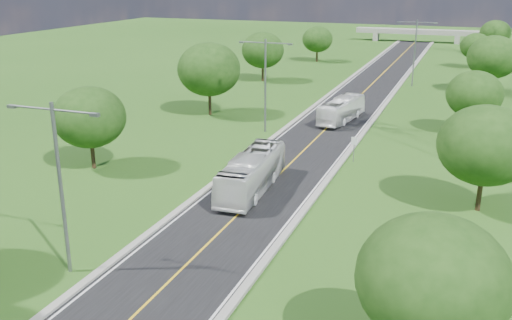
{
  "coord_description": "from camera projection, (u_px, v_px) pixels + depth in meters",
  "views": [
    {
      "loc": [
        14.61,
        -11.65,
        16.42
      ],
      "look_at": [
        -0.06,
        26.7,
        3.0
      ],
      "focal_mm": 40.0,
      "sensor_mm": 36.0,
      "label": 1
    }
  ],
  "objects": [
    {
      "name": "tree_re",
      "position": [
        476.0,
        46.0,
        103.01
      ],
      "size": [
        5.46,
        5.46,
        6.35
      ],
      "color": "black",
      "rests_on": "ground"
    },
    {
      "name": "curb_left",
      "position": [
        328.0,
        95.0,
        80.41
      ],
      "size": [
        0.5,
        150.0,
        0.22
      ],
      "primitive_type": "cube",
      "color": "gray",
      "rests_on": "ground"
    },
    {
      "name": "tree_lb",
      "position": [
        89.0,
        117.0,
        49.25
      ],
      "size": [
        6.3,
        6.3,
        7.33
      ],
      "color": "black",
      "rests_on": "ground"
    },
    {
      "name": "tree_rb",
      "position": [
        486.0,
        145.0,
        40.07
      ],
      "size": [
        6.72,
        6.72,
        7.82
      ],
      "color": "black",
      "rests_on": "ground"
    },
    {
      "name": "bus_outbound",
      "position": [
        342.0,
        110.0,
        66.17
      ],
      "size": [
        3.67,
        9.98,
        2.72
      ],
      "primitive_type": "imported",
      "rotation": [
        0.0,
        0.0,
        3.0
      ],
      "color": "white",
      "rests_on": "road"
    },
    {
      "name": "tree_ld",
      "position": [
        263.0,
        50.0,
        90.34
      ],
      "size": [
        6.72,
        6.72,
        7.82
      ],
      "color": "black",
      "rests_on": "ground"
    },
    {
      "name": "tree_rf",
      "position": [
        495.0,
        33.0,
        119.39
      ],
      "size": [
        6.3,
        6.3,
        7.33
      ],
      "color": "black",
      "rests_on": "ground"
    },
    {
      "name": "curb_right",
      "position": [
        389.0,
        100.0,
        77.52
      ],
      "size": [
        0.5,
        150.0,
        0.22
      ],
      "primitive_type": "cube",
      "color": "gray",
      "rests_on": "ground"
    },
    {
      "name": "streetlight_near_left",
      "position": [
        59.0,
        175.0,
        31.25
      ],
      "size": [
        5.9,
        0.25,
        10.0
      ],
      "color": "slate",
      "rests_on": "ground"
    },
    {
      "name": "tree_rd",
      "position": [
        493.0,
        57.0,
        80.47
      ],
      "size": [
        7.14,
        7.14,
        8.3
      ],
      "color": "black",
      "rests_on": "ground"
    },
    {
      "name": "streetlight_mid_left",
      "position": [
        265.0,
        78.0,
        60.55
      ],
      "size": [
        5.9,
        0.25,
        10.0
      ],
      "color": "slate",
      "rests_on": "ground"
    },
    {
      "name": "streetlight_far_right",
      "position": [
        415.0,
        47.0,
        85.77
      ],
      "size": [
        5.9,
        0.25,
        10.0
      ],
      "color": "slate",
      "rests_on": "ground"
    },
    {
      "name": "tree_lc",
      "position": [
        209.0,
        69.0,
        68.16
      ],
      "size": [
        7.56,
        7.56,
        8.79
      ],
      "color": "black",
      "rests_on": "ground"
    },
    {
      "name": "speed_limit_sign",
      "position": [
        354.0,
        145.0,
        51.87
      ],
      "size": [
        0.55,
        0.09,
        2.4
      ],
      "color": "slate",
      "rests_on": "ground"
    },
    {
      "name": "tree_ra",
      "position": [
        433.0,
        279.0,
        23.09
      ],
      "size": [
        6.3,
        6.3,
        7.33
      ],
      "color": "black",
      "rests_on": "ground"
    },
    {
      "name": "bus_inbound",
      "position": [
        252.0,
        172.0,
        44.8
      ],
      "size": [
        3.21,
        11.04,
        3.04
      ],
      "primitive_type": "imported",
      "rotation": [
        0.0,
        0.0,
        0.06
      ],
      "color": "silver",
      "rests_on": "road"
    },
    {
      "name": "road",
      "position": [
        358.0,
        98.0,
        78.99
      ],
      "size": [
        8.0,
        150.0,
        0.06
      ],
      "primitive_type": "cube",
      "color": "black",
      "rests_on": "ground"
    },
    {
      "name": "ground",
      "position": [
        348.0,
        107.0,
        73.67
      ],
      "size": [
        260.0,
        260.0,
        0.0
      ],
      "primitive_type": "plane",
      "color": "#285317",
      "rests_on": "ground"
    },
    {
      "name": "tree_rc",
      "position": [
        475.0,
        94.0,
        60.13
      ],
      "size": [
        5.88,
        5.88,
        6.84
      ],
      "color": "black",
      "rests_on": "ground"
    },
    {
      "name": "overpass",
      "position": [
        416.0,
        32.0,
        143.95
      ],
      "size": [
        30.0,
        3.0,
        3.2
      ],
      "color": "gray",
      "rests_on": "ground"
    },
    {
      "name": "tree_le",
      "position": [
        317.0,
        39.0,
        110.99
      ],
      "size": [
        5.88,
        5.88,
        6.84
      ],
      "color": "black",
      "rests_on": "ground"
    }
  ]
}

